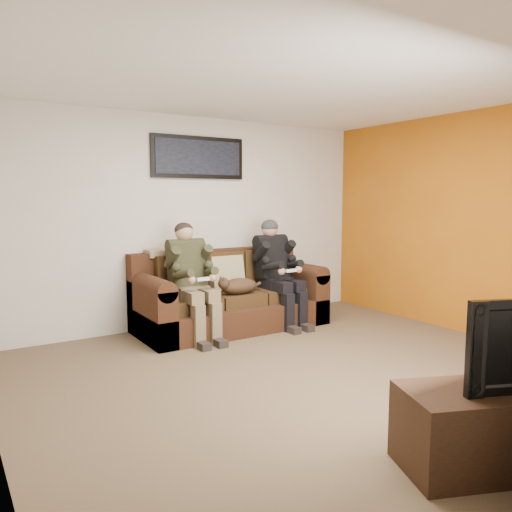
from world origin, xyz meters
TOP-DOWN VIEW (x-y plane):
  - floor at (0.00, 0.00)m, footprint 5.00×5.00m
  - ceiling at (0.00, 0.00)m, footprint 5.00×5.00m
  - wall_back at (0.00, 2.25)m, footprint 5.00×0.00m
  - wall_right at (2.50, 0.00)m, footprint 0.00×4.50m
  - accent_wall_right at (2.49, 0.00)m, footprint 0.00×4.50m
  - sofa at (0.25, 1.83)m, footprint 2.31×1.00m
  - throw_pillow at (0.25, 1.88)m, footprint 0.44×0.21m
  - throw_blanket at (-0.45, 2.12)m, footprint 0.47×0.23m
  - person_left at (-0.34, 1.64)m, footprint 0.51×0.87m
  - person_right at (0.85, 1.64)m, footprint 0.51×0.86m
  - cat at (0.22, 1.55)m, footprint 0.66×0.26m
  - framed_poster at (0.05, 2.22)m, footprint 1.25×0.05m

SIDE VIEW (x-z plane):
  - floor at x=0.00m, z-range 0.00..0.00m
  - sofa at x=0.25m, z-range -0.12..0.83m
  - cat at x=0.22m, z-range 0.44..0.68m
  - throw_pillow at x=0.25m, z-range 0.45..0.89m
  - person_left at x=-0.34m, z-range 0.09..1.40m
  - person_right at x=0.85m, z-range 0.09..1.41m
  - throw_blanket at x=-0.45m, z-range 0.90..0.99m
  - wall_back at x=0.00m, z-range -1.20..3.80m
  - wall_right at x=2.50m, z-range -0.95..3.55m
  - accent_wall_right at x=2.49m, z-range -0.95..3.55m
  - framed_poster at x=0.05m, z-range 1.84..2.36m
  - ceiling at x=0.00m, z-range 2.60..2.60m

